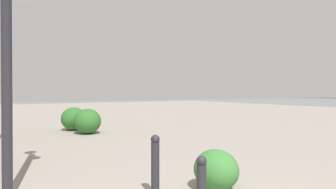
# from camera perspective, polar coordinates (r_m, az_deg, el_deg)

# --- Properties ---
(bollard_near) EXTENTS (0.13, 0.13, 0.71)m
(bollard_near) POSITION_cam_1_polar(r_m,az_deg,el_deg) (3.80, 6.53, -16.79)
(bollard_near) COLOR #232328
(bollard_near) RESTS_ON ground
(bollard_mid) EXTENTS (0.13, 0.13, 0.89)m
(bollard_mid) POSITION_cam_1_polar(r_m,az_deg,el_deg) (4.30, -2.50, -13.45)
(bollard_mid) COLOR #232328
(bollard_mid) RESTS_ON ground
(shrub_low) EXTENTS (1.05, 0.94, 0.89)m
(shrub_low) POSITION_cam_1_polar(r_m,az_deg,el_deg) (10.81, -15.40, -5.03)
(shrub_low) COLOR #2D6628
(shrub_low) RESTS_ON ground
(shrub_round) EXTENTS (1.05, 0.94, 0.89)m
(shrub_round) POSITION_cam_1_polar(r_m,az_deg,el_deg) (11.93, -17.88, -4.50)
(shrub_round) COLOR #2D6628
(shrub_round) RESTS_ON ground
(shrub_wide) EXTENTS (0.73, 0.66, 0.62)m
(shrub_wide) POSITION_cam_1_polar(r_m,az_deg,el_deg) (4.67, 9.34, -14.25)
(shrub_wide) COLOR #387533
(shrub_wide) RESTS_ON ground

